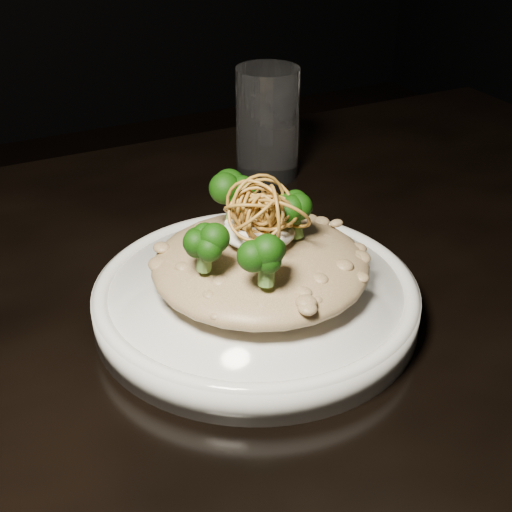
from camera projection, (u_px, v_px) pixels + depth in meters
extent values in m
cube|color=black|center=(275.00, 325.00, 0.60)|extent=(1.10, 0.80, 0.04)
cylinder|color=black|center=(429.00, 328.00, 1.23)|extent=(0.05, 0.05, 0.71)
cylinder|color=silver|center=(256.00, 300.00, 0.57)|extent=(0.26, 0.26, 0.03)
ellipsoid|color=brown|center=(260.00, 265.00, 0.56)|extent=(0.17, 0.17, 0.04)
ellipsoid|color=white|center=(259.00, 232.00, 0.55)|extent=(0.06, 0.06, 0.02)
cylinder|color=silver|center=(267.00, 123.00, 0.79)|extent=(0.08, 0.08, 0.12)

